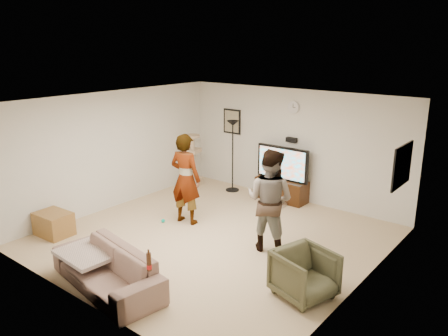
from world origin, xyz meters
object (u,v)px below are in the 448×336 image
Objects in this scene: floor_lamp at (233,156)px; person_left at (186,179)px; person_right at (270,200)px; side_table at (54,224)px; armchair at (305,274)px; beer_bottle at (149,262)px; cat_tree at (192,160)px; tv at (282,163)px; sofa at (107,269)px; tv_stand at (281,190)px.

floor_lamp is 2.18m from person_left.
side_table is (-3.43, -2.01, -0.67)m from person_right.
armchair is (1.22, -0.96, -0.54)m from person_right.
person_left is at bearing 124.40° from beer_bottle.
armchair is (3.15, -0.94, -0.55)m from person_left.
person_left is at bearing -77.30° from floor_lamp.
person_right is at bearing 68.41° from armchair.
cat_tree is 3.90m from person_right.
cat_tree is at bearing -163.80° from floor_lamp.
side_table is at bearing 119.37° from armchair.
tv reaches higher than side_table.
beer_bottle is at bearing -53.23° from cat_tree.
sofa is (-1.14, -2.54, -0.59)m from person_right.
tv reaches higher than beer_bottle.
cat_tree is 2.39m from person_left.
cat_tree is (-2.32, -0.46, -0.21)m from tv.
floor_lamp is at bearing 66.51° from armchair.
person_right is at bearing 172.57° from person_left.
tv is 2.42m from person_left.
person_left is at bearing -5.07° from person_right.
beer_bottle is at bearing 154.52° from armchair.
sofa is at bearing -90.10° from tv_stand.
person_right is at bearing -27.51° from cat_tree.
tv_stand is 4.72× the size of beer_bottle.
floor_lamp is at bearing 76.06° from side_table.
sofa is at bearing 99.28° from person_left.
tv is at bearing 52.77° from armchair.
cat_tree is at bearing 127.28° from sofa.
beer_bottle is (-0.21, -2.54, -0.17)m from person_right.
tv is at bearing 100.88° from beer_bottle.
floor_lamp reaches higher than cat_tree.
floor_lamp is 2.59× the size of side_table.
floor_lamp is 2.23× the size of armchair.
person_right is at bearing 85.35° from beer_bottle.
tv_stand is 3.99m from armchair.
person_left is (-0.80, -2.29, 0.65)m from tv_stand.
armchair reaches higher than side_table.
tv is at bearing -117.50° from person_left.
cat_tree is (-1.04, -0.30, -0.19)m from floor_lamp.
tv_stand is 2.51m from person_left.
floor_lamp is at bearing -46.88° from person_right.
cat_tree reaches higher than tv.
cat_tree is 5.42m from beer_bottle.
person_right is 2.72× the size of side_table.
beer_bottle is at bearing -64.62° from floor_lamp.
tv is 2.38m from cat_tree.
tv reaches higher than armchair.
tv_stand is at bearing 7.14° from floor_lamp.
tv is at bearing 61.70° from side_table.
floor_lamp is 3.20m from person_right.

